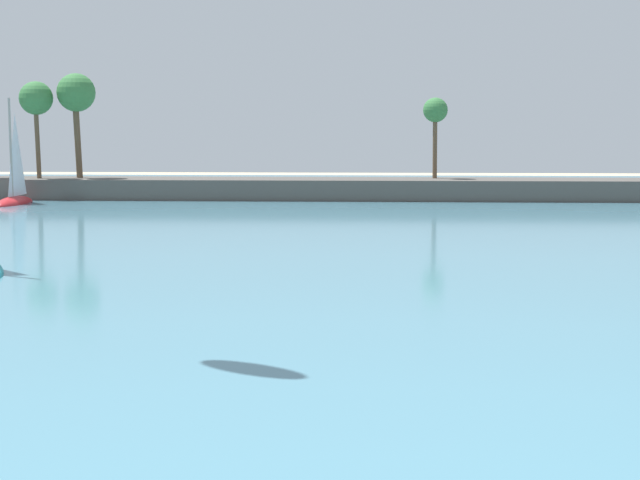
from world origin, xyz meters
The scene contains 3 objects.
sea centered at (0.00, 64.79, 0.03)m, with size 220.00×115.39×0.06m, color teal.
palm_headland centered at (-1.30, 82.52, 2.38)m, with size 119.46×6.00×13.05m.
sailboat_near_shore centered at (-26.97, 75.98, 0.88)m, with size 2.02×6.30×9.08m.
Camera 1 is at (1.46, -0.34, 6.34)m, focal length 54.26 mm.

